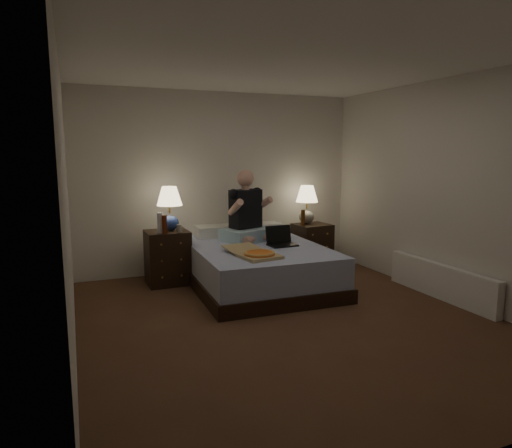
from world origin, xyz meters
name	(u,v)px	position (x,y,z in m)	size (l,w,h in m)	color
floor	(290,320)	(0.00, 0.00, 0.00)	(4.00, 4.50, 0.00)	brown
ceiling	(293,61)	(0.00, 0.00, 2.50)	(4.00, 4.50, 0.00)	white
wall_back	(220,182)	(0.00, 2.25, 1.25)	(4.00, 2.50, 0.00)	silver
wall_front	(488,235)	(0.00, -2.25, 1.25)	(4.00, 2.50, 0.00)	silver
wall_left	(67,205)	(-2.00, 0.00, 1.25)	(4.50, 2.50, 0.00)	silver
wall_right	(451,190)	(2.00, 0.00, 1.25)	(4.50, 2.50, 0.00)	silver
bed	(257,266)	(0.15, 1.24, 0.26)	(1.55, 2.06, 0.52)	#5969B2
nightstand_left	(168,257)	(-0.87, 1.77, 0.34)	(0.53, 0.47, 0.68)	black
nightstand_right	(312,245)	(1.28, 1.85, 0.32)	(0.49, 0.44, 0.63)	black
lamp_left	(170,209)	(-0.81, 1.81, 0.96)	(0.32, 0.32, 0.56)	#2A449A
lamp_right	(307,205)	(1.23, 1.95, 0.91)	(0.32, 0.32, 0.56)	gray
water_bottle	(160,223)	(-0.97, 1.66, 0.81)	(0.07, 0.07, 0.25)	white
soda_can	(180,228)	(-0.74, 1.61, 0.73)	(0.07, 0.07, 0.10)	#BABBB5
beer_bottle_left	(165,224)	(-0.93, 1.59, 0.80)	(0.06, 0.06, 0.23)	#60230D
beer_bottle_right	(303,218)	(1.08, 1.78, 0.75)	(0.06, 0.06, 0.23)	#582D0C
person	(248,206)	(0.18, 1.62, 0.98)	(0.66, 0.52, 0.93)	black
laptop	(283,236)	(0.45, 1.12, 0.64)	(0.34, 0.28, 0.24)	black
pizza_box	(259,254)	(-0.07, 0.63, 0.56)	(0.40, 0.76, 0.08)	tan
radiator	(441,281)	(1.93, -0.01, 0.20)	(0.10, 1.60, 0.40)	white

